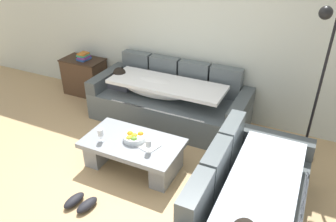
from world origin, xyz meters
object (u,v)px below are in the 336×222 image
Objects in this scene: coffee_table at (133,151)px; fruit_bowl at (134,137)px; pair_of_shoes at (81,203)px; book_stack_on_cabinet at (84,57)px; wine_glass_near_left at (100,133)px; couch_near_window at (249,206)px; open_magazine at (147,145)px; couch_along_wall at (167,101)px; wine_glass_near_right at (148,144)px; side_cabinet at (85,76)px; floor_lamp at (316,81)px.

coffee_table is 0.19m from fruit_bowl.
book_stack_on_cabinet is at bearing 125.69° from pair_of_shoes.
wine_glass_near_left is 0.50× the size of pair_of_shoes.
fruit_bowl is 1.25× the size of book_stack_on_cabinet.
couch_near_window is 3.77m from book_stack_on_cabinet.
coffee_table is 4.29× the size of open_magazine.
book_stack_on_cabinet is at bearing 142.48° from fruit_bowl.
pair_of_shoes is at bearing -102.05° from coffee_table.
wine_glass_near_left is at bearing -100.21° from couch_along_wall.
open_magazine is (0.54, 0.16, -0.11)m from wine_glass_near_left.
pair_of_shoes is (-0.37, -0.84, -0.34)m from open_magazine.
wine_glass_near_right is 2.60m from side_cabinet.
wine_glass_near_left is 2.57m from floor_lamp.
book_stack_on_cabinet is (-1.44, 1.56, 0.20)m from wine_glass_near_left.
couch_near_window is at bearing -14.21° from coffee_table.
side_cabinet is 3.21× the size of book_stack_on_cabinet.
open_magazine is (0.30, -1.18, 0.05)m from couch_along_wall.
couch_near_window is 1.88m from wine_glass_near_left.
wine_glass_near_right is at bearing 77.19° from couch_near_window.
pair_of_shoes is at bearing -53.70° from side_cabinet.
wine_glass_near_left and wine_glass_near_right have the same top height.
floor_lamp reaches higher than side_cabinet.
couch_along_wall reaches higher than side_cabinet.
wine_glass_near_right is 0.74× the size of book_stack_on_cabinet.
couch_along_wall is at bearing -7.44° from book_stack_on_cabinet.
side_cabinet is (-1.83, 1.41, 0.08)m from coffee_table.
book_stack_on_cabinet reaches higher than pair_of_shoes.
couch_along_wall is 8.38× the size of open_magazine.
wine_glass_near_right is at bearing 4.74° from wine_glass_near_left.
couch_near_window is at bearing -7.01° from wine_glass_near_left.
wine_glass_near_right is (0.62, 0.05, 0.00)m from wine_glass_near_left.
side_cabinet is at bearing 142.23° from coffee_table.
couch_near_window is 1.63× the size of coffee_table.
floor_lamp is at bearing -5.71° from side_cabinet.
coffee_table is at bearing -104.80° from fruit_bowl.
floor_lamp reaches higher than couch_near_window.
side_cabinet is at bearing 142.98° from fruit_bowl.
fruit_bowl is 2.21m from floor_lamp.
couch_near_window is at bearing -103.24° from floor_lamp.
couch_along_wall is 14.14× the size of wine_glass_near_left.
side_cabinet reaches higher than pair_of_shoes.
fruit_bowl reaches higher than open_magazine.
book_stack_on_cabinet reaches higher than wine_glass_near_left.
book_stack_on_cabinet is at bearing -8.53° from side_cabinet.
couch_along_wall is 1.74m from book_stack_on_cabinet.
couch_near_window is 1.27m from wine_glass_near_right.
floor_lamp is at bearing 29.57° from coffee_table.
book_stack_on_cabinet reaches higher than fruit_bowl.
coffee_table is 7.23× the size of wine_glass_near_left.
wine_glass_near_right is 0.50× the size of pair_of_shoes.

